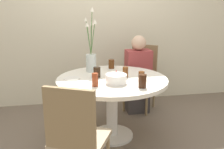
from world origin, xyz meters
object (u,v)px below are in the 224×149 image
object	(u,v)px
drink_glass_2	(142,81)
drink_glass_3	(97,72)
drink_glass_5	(125,72)
person_guest	(138,77)
birthday_cake	(116,79)
drink_glass_0	(141,76)
drink_glass_4	(111,64)
drink_glass_1	(95,80)
chair_far_back	(76,135)
chair_left_flank	(142,73)
flower_vase	(91,54)
side_plate	(72,78)

from	to	relation	value
drink_glass_2	drink_glass_3	world-z (taller)	drink_glass_2
drink_glass_5	person_guest	distance (m)	0.78
birthday_cake	drink_glass_0	world-z (taller)	birthday_cake
drink_glass_4	drink_glass_5	bearing A→B (deg)	-79.93
drink_glass_2	drink_glass_5	world-z (taller)	drink_glass_2
drink_glass_0	drink_glass_5	world-z (taller)	drink_glass_5
drink_glass_1	drink_glass_0	bearing A→B (deg)	10.75
chair_far_back	drink_glass_0	bearing A→B (deg)	-108.90
drink_glass_0	drink_glass_2	distance (m)	0.23
chair_left_flank	drink_glass_4	size ratio (longest dim) A/B	8.12
drink_glass_0	person_guest	distance (m)	0.88
birthday_cake	person_guest	world-z (taller)	person_guest
drink_glass_5	person_guest	xyz separation A→B (m)	(0.34, 0.65, -0.25)
birthday_cake	person_guest	xyz separation A→B (m)	(0.48, 0.86, -0.24)
drink_glass_4	drink_glass_5	distance (m)	0.44
drink_glass_1	drink_glass_5	size ratio (longest dim) A/B	1.12
birthday_cake	flower_vase	xyz separation A→B (m)	(-0.20, 0.55, 0.17)
chair_left_flank	side_plate	world-z (taller)	chair_left_flank
birthday_cake	flower_vase	world-z (taller)	flower_vase
side_plate	drink_glass_0	bearing A→B (deg)	-16.29
side_plate	drink_glass_2	xyz separation A→B (m)	(0.66, -0.43, 0.06)
drink_glass_3	person_guest	distance (m)	0.92
chair_far_back	side_plate	distance (m)	0.94
side_plate	drink_glass_5	xyz separation A→B (m)	(0.58, -0.04, 0.05)
chair_far_back	drink_glass_1	xyz separation A→B (m)	(0.22, 0.62, 0.24)
chair_left_flank	drink_glass_3	distance (m)	1.07
drink_glass_0	drink_glass_3	size ratio (longest dim) A/B	0.88
drink_glass_4	drink_glass_0	bearing A→B (deg)	-70.86
drink_glass_0	person_guest	xyz separation A→B (m)	(0.21, 0.82, -0.24)
drink_glass_4	birthday_cake	bearing A→B (deg)	-95.93
birthday_cake	person_guest	distance (m)	1.02
drink_glass_0	drink_glass_1	distance (m)	0.51
side_plate	drink_glass_4	bearing A→B (deg)	38.12
chair_left_flank	drink_glass_2	world-z (taller)	chair_left_flank
drink_glass_0	drink_glass_1	bearing A→B (deg)	-169.25
flower_vase	drink_glass_2	xyz separation A→B (m)	(0.42, -0.73, -0.15)
drink_glass_0	person_guest	size ratio (longest dim) A/B	0.09
drink_glass_2	person_guest	size ratio (longest dim) A/B	0.12
flower_vase	drink_glass_5	world-z (taller)	flower_vase
drink_glass_5	person_guest	size ratio (longest dim) A/B	0.11
flower_vase	drink_glass_4	xyz separation A→B (m)	(0.26, 0.10, -0.16)
drink_glass_5	birthday_cake	bearing A→B (deg)	-124.79
chair_far_back	drink_glass_5	world-z (taller)	chair_far_back
chair_left_flank	drink_glass_5	distance (m)	0.92
drink_glass_2	drink_glass_4	distance (m)	0.84
chair_left_flank	drink_glass_5	size ratio (longest dim) A/B	7.86
chair_left_flank	drink_glass_0	world-z (taller)	chair_left_flank
drink_glass_3	flower_vase	bearing A→B (deg)	96.28
birthday_cake	drink_glass_3	size ratio (longest dim) A/B	1.85
chair_far_back	flower_vase	size ratio (longest dim) A/B	1.23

